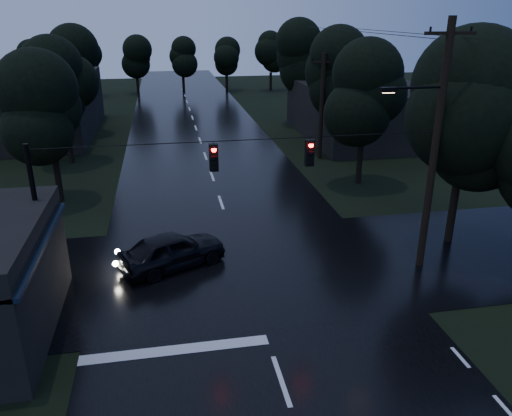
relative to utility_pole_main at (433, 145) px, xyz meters
name	(u,v)px	position (x,y,z in m)	size (l,w,h in m)	color
main_road	(205,156)	(-7.41, 19.00, -5.26)	(12.00, 120.00, 0.02)	black
cross_street	(243,269)	(-7.41, 1.00, -5.26)	(60.00, 9.00, 0.02)	black
building_far_right	(363,111)	(6.59, 23.00, -3.06)	(10.00, 14.00, 4.40)	black
building_far_left	(33,106)	(-21.41, 29.00, -2.76)	(10.00, 16.00, 5.00)	black
utility_pole_main	(433,145)	(0.00, 0.00, 0.00)	(3.50, 0.30, 10.00)	black
utility_pole_far	(322,106)	(0.89, 17.00, -1.38)	(2.00, 0.30, 7.50)	black
anchor_pole_left	(40,226)	(-14.91, 0.00, -2.26)	(0.18, 0.18, 6.00)	black
span_signals	(261,154)	(-6.85, -0.01, -0.01)	(15.00, 0.37, 1.12)	black
tree_corner_near	(467,115)	(2.59, 2.00, 0.74)	(4.48, 4.48, 9.44)	black
tree_left_a	(47,109)	(-16.41, 11.00, -0.02)	(3.92, 3.92, 8.26)	black
tree_left_b	(61,83)	(-17.01, 19.00, 0.36)	(4.20, 4.20, 8.85)	black
tree_left_c	(74,64)	(-17.61, 29.00, 0.74)	(4.48, 4.48, 9.44)	black
tree_right_a	(365,93)	(1.59, 11.00, 0.36)	(4.20, 4.20, 8.85)	black
tree_right_b	(332,72)	(2.19, 19.00, 0.74)	(4.48, 4.48, 9.44)	black
tree_right_c	(303,56)	(2.79, 29.00, 1.11)	(4.76, 4.76, 10.03)	black
car	(172,250)	(-10.31, 1.77, -4.49)	(1.83, 4.54, 1.55)	black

